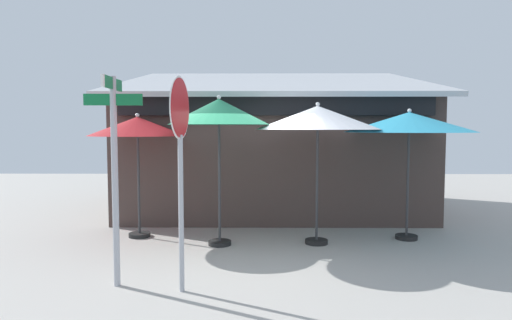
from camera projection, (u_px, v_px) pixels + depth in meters
ground_plane at (245, 258)px, 7.88m from camera, size 28.00×28.00×0.10m
cafe_building at (273, 150)px, 12.55m from camera, size 8.03×5.90×4.09m
street_sign_post at (114, 160)px, 6.24m from camera, size 0.81×0.87×2.95m
stop_sign at (180, 140)px, 6.00m from camera, size 0.12×0.84×2.93m
patio_umbrella_crimson_left at (138, 128)px, 9.07m from camera, size 1.99×1.99×2.54m
patio_umbrella_forest_green_center at (219, 113)px, 8.40m from camera, size 1.91×1.91×2.86m
patio_umbrella_ivory_right at (318, 119)px, 8.50m from camera, size 2.37×2.37×2.73m
patio_umbrella_teal_far_right at (409, 123)px, 8.87m from camera, size 2.55×2.55×2.62m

